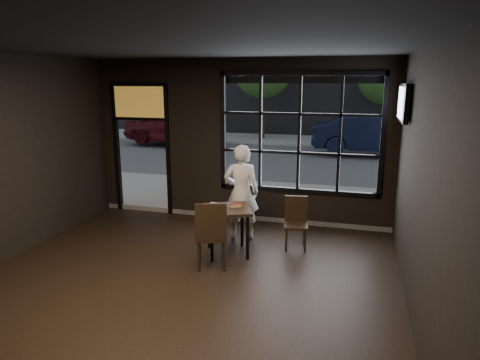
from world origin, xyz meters
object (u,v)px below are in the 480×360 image
(cafe_table, at_px, (228,231))
(navy_car, at_px, (374,134))
(chair_near, at_px, (211,234))
(man, at_px, (241,192))

(cafe_table, xyz_separation_m, navy_car, (2.52, 10.08, 0.43))
(chair_near, distance_m, navy_car, 10.94)
(man, bearing_deg, cafe_table, 74.76)
(man, bearing_deg, navy_car, -118.07)
(chair_near, relative_size, navy_car, 0.24)
(navy_car, bearing_deg, man, 164.95)
(chair_near, bearing_deg, navy_car, -123.21)
(cafe_table, distance_m, chair_near, 0.57)
(chair_near, height_order, man, man)
(chair_near, height_order, navy_car, navy_car)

